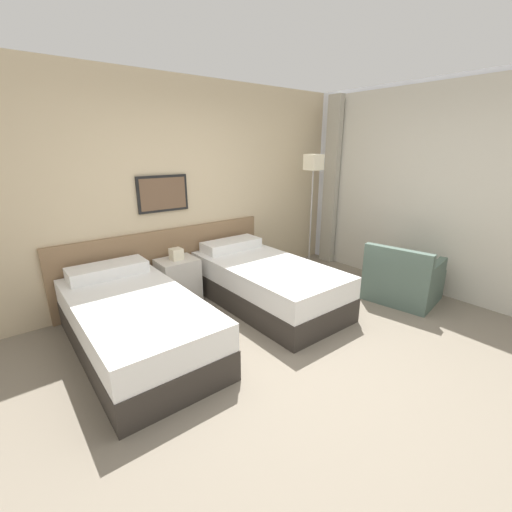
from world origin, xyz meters
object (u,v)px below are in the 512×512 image
at_px(bed_near_window, 266,283).
at_px(nightstand, 178,280).
at_px(floor_lamp, 313,177).
at_px(bed_near_door, 135,323).
at_px(armchair, 402,281).

distance_m(bed_near_window, nightstand, 1.11).
height_order(bed_near_window, floor_lamp, floor_lamp).
bearing_deg(bed_near_window, bed_near_door, 180.00).
relative_size(bed_near_door, bed_near_window, 1.00).
bearing_deg(floor_lamp, bed_near_door, -170.83).
xyz_separation_m(bed_near_window, floor_lamp, (1.27, 0.47, 1.18)).
bearing_deg(bed_near_window, floor_lamp, 20.22).
relative_size(bed_near_window, floor_lamp, 1.12).
xyz_separation_m(bed_near_door, nightstand, (0.81, 0.75, 0.01)).
xyz_separation_m(bed_near_door, bed_near_window, (1.63, 0.00, 0.00)).
bearing_deg(bed_near_window, nightstand, 137.40).
distance_m(bed_near_door, bed_near_window, 1.63).
distance_m(bed_near_door, armchair, 3.22).
bearing_deg(bed_near_door, nightstand, 42.60).
height_order(bed_near_window, nightstand, nightstand).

